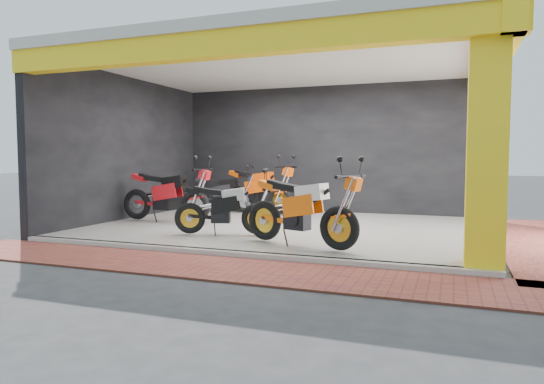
% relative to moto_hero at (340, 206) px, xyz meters
% --- Properties ---
extents(ground, '(80.00, 80.00, 0.00)m').
position_rel_moto_hero_xyz_m(ground, '(-1.70, 0.50, -0.81)').
color(ground, '#2D2D30').
rests_on(ground, ground).
extents(showroom_floor, '(8.00, 6.00, 0.10)m').
position_rel_moto_hero_xyz_m(showroom_floor, '(-1.70, 2.50, -0.76)').
color(showroom_floor, silver).
rests_on(showroom_floor, ground).
extents(showroom_ceiling, '(8.40, 6.40, 0.20)m').
position_rel_moto_hero_xyz_m(showroom_ceiling, '(-1.70, 2.50, 2.79)').
color(showroom_ceiling, beige).
rests_on(showroom_ceiling, corner_column).
extents(back_wall, '(8.20, 0.20, 3.50)m').
position_rel_moto_hero_xyz_m(back_wall, '(-1.70, 5.60, 0.94)').
color(back_wall, black).
rests_on(back_wall, ground).
extents(left_wall, '(0.20, 6.20, 3.50)m').
position_rel_moto_hero_xyz_m(left_wall, '(-5.80, 2.50, 0.94)').
color(left_wall, black).
rests_on(left_wall, ground).
extents(corner_column, '(0.50, 0.50, 3.50)m').
position_rel_moto_hero_xyz_m(corner_column, '(2.05, -0.25, 0.94)').
color(corner_column, yellow).
rests_on(corner_column, ground).
extents(header_beam_front, '(8.40, 0.30, 0.40)m').
position_rel_moto_hero_xyz_m(header_beam_front, '(-1.70, -0.50, 2.49)').
color(header_beam_front, yellow).
rests_on(header_beam_front, corner_column).
extents(header_beam_right, '(0.30, 6.40, 0.40)m').
position_rel_moto_hero_xyz_m(header_beam_right, '(2.30, 2.50, 2.49)').
color(header_beam_right, yellow).
rests_on(header_beam_right, corner_column).
extents(floor_kerb, '(8.00, 0.20, 0.10)m').
position_rel_moto_hero_xyz_m(floor_kerb, '(-1.70, -0.52, -0.76)').
color(floor_kerb, silver).
rests_on(floor_kerb, ground).
extents(paver_front, '(9.00, 1.40, 0.03)m').
position_rel_moto_hero_xyz_m(paver_front, '(-1.70, -1.30, -0.80)').
color(paver_front, brown).
rests_on(paver_front, ground).
extents(paver_right, '(1.40, 7.00, 0.03)m').
position_rel_moto_hero_xyz_m(paver_right, '(3.10, 2.50, -0.80)').
color(paver_right, brown).
rests_on(paver_right, ground).
extents(moto_hero, '(2.48, 1.55, 1.42)m').
position_rel_moto_hero_xyz_m(moto_hero, '(0.00, 0.00, 0.00)').
color(moto_hero, '#FF630A').
rests_on(moto_hero, showroom_floor).
extents(moto_row_a, '(2.10, 1.29, 1.21)m').
position_rel_moto_hero_xyz_m(moto_row_a, '(-1.81, 1.05, -0.11)').
color(moto_row_a, black).
rests_on(moto_row_a, showroom_floor).
extents(moto_row_b, '(2.38, 0.90, 1.45)m').
position_rel_moto_hero_xyz_m(moto_row_b, '(-3.73, 2.12, 0.01)').
color(moto_row_b, red).
rests_on(moto_row_b, showroom_floor).
extents(moto_row_c, '(2.57, 1.51, 1.48)m').
position_rel_moto_hero_xyz_m(moto_row_c, '(-2.51, 4.32, 0.03)').
color(moto_row_c, '#FF560A').
rests_on(moto_row_c, showroom_floor).
extents(moto_row_d, '(2.07, 0.95, 1.23)m').
position_rel_moto_hero_xyz_m(moto_row_d, '(-3.56, 4.44, -0.10)').
color(moto_row_d, black).
rests_on(moto_row_d, showroom_floor).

